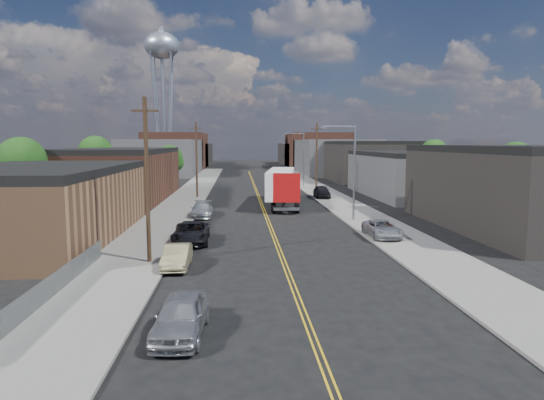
{
  "coord_description": "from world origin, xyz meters",
  "views": [
    {
      "loc": [
        -2.78,
        -19.27,
        7.34
      ],
      "look_at": [
        0.08,
        21.32,
        2.5
      ],
      "focal_mm": 32.0,
      "sensor_mm": 36.0,
      "label": 1
    }
  ],
  "objects": [
    {
      "name": "warehouse_tan",
      "position": [
        -18.0,
        18.0,
        2.8
      ],
      "size": [
        12.0,
        22.0,
        5.6
      ],
      "color": "brown",
      "rests_on": "ground"
    },
    {
      "name": "skyline_left_b",
      "position": [
        -20.0,
        120.0,
        5.0
      ],
      "size": [
        16.0,
        26.0,
        10.0
      ],
      "primitive_type": "cube",
      "color": "#542D21",
      "rests_on": "ground"
    },
    {
      "name": "streetlight_far",
      "position": [
        7.6,
        60.0,
        5.33
      ],
      "size": [
        3.39,
        0.25,
        9.0
      ],
      "color": "gray",
      "rests_on": "ground"
    },
    {
      "name": "car_ahead_truck",
      "position": [
        3.25,
        46.27,
        0.66
      ],
      "size": [
        2.43,
        4.88,
        1.33
      ],
      "primitive_type": "imported",
      "rotation": [
        0.0,
        0.0,
        -0.05
      ],
      "color": "black",
      "rests_on": "ground"
    },
    {
      "name": "industrial_right_b",
      "position": [
        22.0,
        46.0,
        3.05
      ],
      "size": [
        14.0,
        24.0,
        6.1
      ],
      "color": "#3A3A3D",
      "rests_on": "ground"
    },
    {
      "name": "streetlight_near",
      "position": [
        7.6,
        25.0,
        5.33
      ],
      "size": [
        3.39,
        0.25,
        9.0
      ],
      "color": "gray",
      "rests_on": "ground"
    },
    {
      "name": "utility_pole_left_near",
      "position": [
        -8.2,
        10.0,
        5.14
      ],
      "size": [
        1.6,
        0.26,
        10.0
      ],
      "color": "black",
      "rests_on": "ground"
    },
    {
      "name": "centerline",
      "position": [
        0.0,
        45.0,
        0.01
      ],
      "size": [
        0.32,
        120.0,
        0.01
      ],
      "primitive_type": "cube",
      "color": "gold",
      "rests_on": "ground"
    },
    {
      "name": "ground",
      "position": [
        0.0,
        60.0,
        0.0
      ],
      "size": [
        260.0,
        260.0,
        0.0
      ],
      "primitive_type": "plane",
      "color": "black",
      "rests_on": "ground"
    },
    {
      "name": "skyline_right_b",
      "position": [
        20.0,
        120.0,
        5.0
      ],
      "size": [
        16.0,
        26.0,
        10.0
      ],
      "primitive_type": "cube",
      "color": "#542D21",
      "rests_on": "ground"
    },
    {
      "name": "skyline_left_c",
      "position": [
        -20.0,
        140.0,
        3.5
      ],
      "size": [
        16.0,
        40.0,
        7.0
      ],
      "primitive_type": "cube",
      "color": "black",
      "rests_on": "ground"
    },
    {
      "name": "tree_right_near",
      "position": [
        30.06,
        36.0,
        4.87
      ],
      "size": [
        4.6,
        4.48,
        7.44
      ],
      "color": "black",
      "rests_on": "ground"
    },
    {
      "name": "car_left_b",
      "position": [
        -6.4,
        8.9,
        0.69
      ],
      "size": [
        1.46,
        4.16,
        1.37
      ],
      "primitive_type": "imported",
      "rotation": [
        0.0,
        0.0,
        -0.0
      ],
      "color": "#8B815B",
      "rests_on": "ground"
    },
    {
      "name": "car_right_lot_a",
      "position": [
        8.2,
        16.54,
        0.8
      ],
      "size": [
        2.28,
        4.73,
        1.3
      ],
      "primitive_type": "imported",
      "rotation": [
        0.0,
        0.0,
        0.03
      ],
      "color": "#BBBEC1",
      "rests_on": "sidewalk_right"
    },
    {
      "name": "car_right_lot_c",
      "position": [
        8.2,
        43.48,
        0.94
      ],
      "size": [
        1.94,
        4.68,
        1.58
      ],
      "primitive_type": "imported",
      "rotation": [
        0.0,
        0.0,
        -0.02
      ],
      "color": "black",
      "rests_on": "sidewalk_right"
    },
    {
      "name": "car_left_d",
      "position": [
        -6.4,
        28.54,
        0.72
      ],
      "size": [
        2.05,
        4.98,
        1.44
      ],
      "primitive_type": "imported",
      "rotation": [
        0.0,
        0.0,
        0.01
      ],
      "color": "silver",
      "rests_on": "ground"
    },
    {
      "name": "industrial_right_a",
      "position": [
        21.99,
        20.0,
        3.55
      ],
      "size": [
        14.0,
        22.0,
        7.1
      ],
      "color": "black",
      "rests_on": "ground"
    },
    {
      "name": "industrial_right_c",
      "position": [
        22.0,
        72.0,
        3.8
      ],
      "size": [
        14.0,
        22.0,
        7.6
      ],
      "color": "black",
      "rests_on": "ground"
    },
    {
      "name": "sidewalk_left",
      "position": [
        -9.5,
        45.0,
        0.07
      ],
      "size": [
        5.0,
        140.0,
        0.15
      ],
      "primitive_type": "cube",
      "color": "slate",
      "rests_on": "ground"
    },
    {
      "name": "tree_right_far",
      "position": [
        30.06,
        60.0,
        5.18
      ],
      "size": [
        4.85,
        4.76,
        7.91
      ],
      "color": "black",
      "rests_on": "ground"
    },
    {
      "name": "chainlink_fence",
      "position": [
        -11.5,
        3.5,
        0.66
      ],
      "size": [
        0.05,
        16.0,
        1.22
      ],
      "color": "slate",
      "rests_on": "ground"
    },
    {
      "name": "utility_pole_right",
      "position": [
        8.2,
        48.0,
        5.14
      ],
      "size": [
        1.6,
        0.26,
        10.0
      ],
      "color": "black",
      "rests_on": "ground"
    },
    {
      "name": "skyline_left_a",
      "position": [
        -20.0,
        95.0,
        4.0
      ],
      "size": [
        16.0,
        30.0,
        8.0
      ],
      "primitive_type": "cube",
      "color": "#3A3A3D",
      "rests_on": "ground"
    },
    {
      "name": "skyline_right_a",
      "position": [
        20.0,
        95.0,
        4.0
      ],
      "size": [
        16.0,
        30.0,
        8.0
      ],
      "primitive_type": "cube",
      "color": "#3A3A3D",
      "rests_on": "ground"
    },
    {
      "name": "semi_truck",
      "position": [
        2.14,
        37.49,
        2.42
      ],
      "size": [
        4.43,
        16.53,
        4.25
      ],
      "rotation": [
        0.0,
        0.0,
        -0.13
      ],
      "color": "silver",
      "rests_on": "ground"
    },
    {
      "name": "tree_left_far",
      "position": [
        -13.94,
        62.0,
        4.57
      ],
      "size": [
        4.35,
        4.2,
        6.97
      ],
      "color": "black",
      "rests_on": "ground"
    },
    {
      "name": "utility_pole_left_far",
      "position": [
        -8.2,
        45.0,
        5.14
      ],
      "size": [
        1.6,
        0.26,
        10.0
      ],
      "color": "black",
      "rests_on": "ground"
    },
    {
      "name": "tree_left_near",
      "position": [
        -23.94,
        30.0,
        5.18
      ],
      "size": [
        4.85,
        4.76,
        7.91
      ],
      "color": "black",
      "rests_on": "ground"
    },
    {
      "name": "warehouse_brown",
      "position": [
        -18.0,
        44.0,
        3.3
      ],
      "size": [
        12.0,
        26.0,
        6.6
      ],
      "color": "#542D21",
      "rests_on": "ground"
    },
    {
      "name": "tree_left_mid",
      "position": [
        -23.94,
        55.0,
        5.48
      ],
      "size": [
        5.1,
        5.04,
        8.37
      ],
      "color": "black",
      "rests_on": "ground"
    },
    {
      "name": "sidewalk_right",
      "position": [
        9.5,
        45.0,
        0.07
      ],
      "size": [
        5.0,
        140.0,
        0.15
      ],
      "primitive_type": "cube",
      "color": "slate",
      "rests_on": "ground"
    },
    {
      "name": "car_left_c",
      "position": [
        -6.24,
        16.0,
        0.77
      ],
      "size": [
        2.7,
        5.6,
        1.54
      ],
      "primitive_type": "imported",
      "rotation": [
        0.0,
        0.0,
        0.03
      ],
      "color": "black",
      "rests_on": "ground"
    },
    {
      "name": "water_tower",
      "position": [
        -22.0,
        110.0,
        30.65
      ],
      "size": [
        9.0,
        9.0,
        36.9
      ],
      "color": "gray",
      "rests_on": "ground"
    },
    {
      "name": "car_left_a",
      "position": [
        -5.0,
        -1.32,
        0.78
      ],
      "size": [
        2.09,
        4.67,
        1.56
      ],
      "primitive_type": "imported",
      "rotation": [
        0.0,
        0.0,
        -0.05
      ],
      "color": "#A5A6AA",
      "rests_on": "ground"
    },
    {
      "name": "skyline_right_c",
      "position": [
        20.0,
        140.0,
        3.5
      ],
      "size": [
        16.0,
        40.0,
        7.0
      ],
      "primitive_type": "cube",
      "color": "black",
      "rests_on": "ground"
    }
  ]
}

